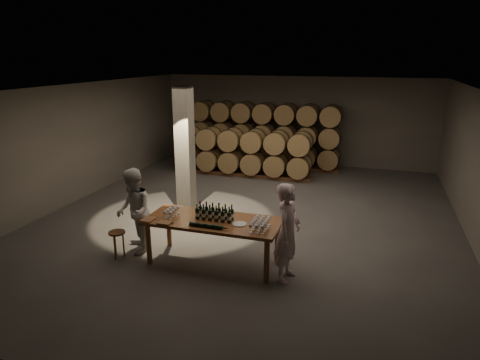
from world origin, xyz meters
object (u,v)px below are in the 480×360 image
(stool, at_px, (117,236))
(person_man, at_px, (287,233))
(person_woman, at_px, (134,211))
(plate, at_px, (240,224))
(notebook_near, at_px, (165,223))
(tasting_table, at_px, (213,225))
(bottle_cluster, at_px, (214,214))

(stool, distance_m, person_man, 3.45)
(person_man, xyz_separation_m, person_woman, (-3.22, 0.18, -0.03))
(stool, xyz_separation_m, person_man, (3.41, 0.18, 0.46))
(plate, xyz_separation_m, stool, (-2.48, -0.31, -0.45))
(person_woman, bearing_deg, stool, -64.27)
(stool, bearing_deg, person_woman, 61.48)
(notebook_near, xyz_separation_m, person_woman, (-0.93, 0.44, -0.03))
(notebook_near, relative_size, person_woman, 0.14)
(tasting_table, relative_size, stool, 4.69)
(tasting_table, xyz_separation_m, bottle_cluster, (0.02, 0.02, 0.22))
(bottle_cluster, distance_m, person_man, 1.49)
(bottle_cluster, height_order, person_man, person_man)
(plate, distance_m, notebook_near, 1.41)
(notebook_near, distance_m, person_woman, 1.03)
(notebook_near, bearing_deg, bottle_cluster, 28.14)
(tasting_table, bearing_deg, person_man, -7.44)
(notebook_near, bearing_deg, tasting_table, 27.76)
(plate, bearing_deg, stool, -172.94)
(stool, bearing_deg, person_man, 2.99)
(plate, bearing_deg, bottle_cluster, 170.65)
(tasting_table, bearing_deg, stool, -169.00)
(stool, bearing_deg, bottle_cluster, 11.47)
(stool, bearing_deg, plate, 7.06)
(tasting_table, height_order, stool, tasting_table)
(notebook_near, bearing_deg, plate, 14.08)
(bottle_cluster, bearing_deg, plate, -9.35)
(plate, bearing_deg, notebook_near, -164.17)
(tasting_table, bearing_deg, bottle_cluster, 40.46)
(plate, relative_size, stool, 0.49)
(stool, bearing_deg, notebook_near, -3.90)
(bottle_cluster, bearing_deg, person_man, -8.38)
(bottle_cluster, xyz_separation_m, person_woman, (-1.75, -0.04, -0.13))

